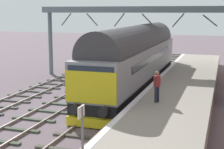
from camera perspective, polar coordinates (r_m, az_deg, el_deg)
ground_plane at (r=19.02m, az=-1.54°, el=-7.02°), size 140.00×140.00×0.00m
track_main at (r=19.01m, az=-1.54°, el=-6.86°), size 2.50×60.00×0.15m
track_adjacent_west at (r=20.30m, az=-10.35°, el=-5.91°), size 2.50×60.00×0.15m
station_platform at (r=18.04m, az=9.36°, el=-6.46°), size 4.00×44.00×1.01m
diesel_locomotive at (r=25.17m, az=3.85°, el=2.99°), size 2.74×18.12×4.68m
platform_number_sign at (r=10.86m, az=-4.95°, el=-8.20°), size 0.10×0.44×1.80m
waiting_passenger at (r=18.09m, az=7.37°, el=-1.49°), size 0.46×0.46×1.64m
overhead_footbridge at (r=29.27m, az=3.55°, el=10.04°), size 15.88×2.00×6.06m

